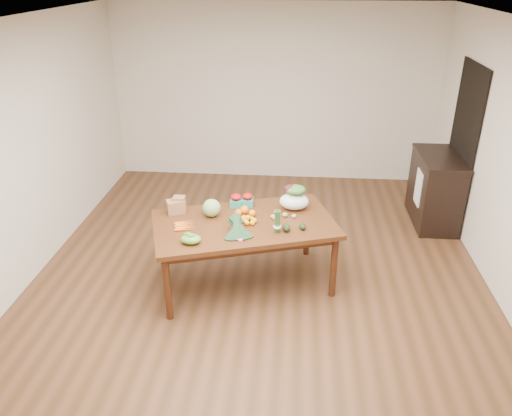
# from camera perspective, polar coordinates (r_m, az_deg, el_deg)

# --- Properties ---
(floor) EXTENTS (6.00, 6.00, 0.00)m
(floor) POSITION_cam_1_polar(r_m,az_deg,el_deg) (5.64, 0.35, -7.84)
(floor) COLOR brown
(floor) RESTS_ON ground
(ceiling) EXTENTS (5.00, 6.00, 0.02)m
(ceiling) POSITION_cam_1_polar(r_m,az_deg,el_deg) (4.71, 0.45, 20.60)
(ceiling) COLOR white
(ceiling) RESTS_ON room_walls
(room_walls) EXTENTS (5.02, 6.02, 2.70)m
(room_walls) POSITION_cam_1_polar(r_m,az_deg,el_deg) (5.02, 0.40, 5.07)
(room_walls) COLOR beige
(room_walls) RESTS_ON floor
(dining_table) EXTENTS (2.08, 1.55, 0.75)m
(dining_table) POSITION_cam_1_polar(r_m,az_deg,el_deg) (5.35, -1.32, -5.18)
(dining_table) COLOR #4F2512
(dining_table) RESTS_ON floor
(doorway_dark) EXTENTS (0.02, 1.00, 2.10)m
(doorway_dark) POSITION_cam_1_polar(r_m,az_deg,el_deg) (6.95, 22.48, 6.46)
(doorway_dark) COLOR black
(doorway_dark) RESTS_ON floor
(cabinet) EXTENTS (0.52, 1.02, 0.94)m
(cabinet) POSITION_cam_1_polar(r_m,az_deg,el_deg) (7.02, 19.79, 2.00)
(cabinet) COLOR black
(cabinet) RESTS_ON floor
(dish_towel) EXTENTS (0.02, 0.28, 0.45)m
(dish_towel) POSITION_cam_1_polar(r_m,az_deg,el_deg) (6.80, 18.05, 2.22)
(dish_towel) COLOR white
(dish_towel) RESTS_ON cabinet
(paper_bag) EXTENTS (0.30, 0.27, 0.18)m
(paper_bag) POSITION_cam_1_polar(r_m,az_deg,el_deg) (5.39, -9.16, 0.31)
(paper_bag) COLOR brown
(paper_bag) RESTS_ON dining_table
(cabbage) EXTENTS (0.19, 0.19, 0.19)m
(cabbage) POSITION_cam_1_polar(r_m,az_deg,el_deg) (5.26, -5.10, 0.01)
(cabbage) COLOR #98B267
(cabbage) RESTS_ON dining_table
(strawberry_basket_a) EXTENTS (0.16, 0.16, 0.11)m
(strawberry_basket_a) POSITION_cam_1_polar(r_m,az_deg,el_deg) (5.48, -2.29, 0.75)
(strawberry_basket_a) COLOR red
(strawberry_basket_a) RESTS_ON dining_table
(strawberry_basket_b) EXTENTS (0.16, 0.16, 0.11)m
(strawberry_basket_b) POSITION_cam_1_polar(r_m,az_deg,el_deg) (5.50, -0.96, 0.84)
(strawberry_basket_b) COLOR #B8140C
(strawberry_basket_b) RESTS_ON dining_table
(orange_a) EXTENTS (0.08, 0.08, 0.08)m
(orange_a) POSITION_cam_1_polar(r_m,az_deg,el_deg) (5.27, -2.00, -0.55)
(orange_a) COLOR orange
(orange_a) RESTS_ON dining_table
(orange_b) EXTENTS (0.09, 0.09, 0.09)m
(orange_b) POSITION_cam_1_polar(r_m,az_deg,el_deg) (5.32, -1.33, -0.22)
(orange_b) COLOR #E65E0E
(orange_b) RESTS_ON dining_table
(orange_c) EXTENTS (0.07, 0.07, 0.07)m
(orange_c) POSITION_cam_1_polar(r_m,az_deg,el_deg) (5.26, -0.44, -0.60)
(orange_c) COLOR orange
(orange_c) RESTS_ON dining_table
(mandarin_cluster) EXTENTS (0.23, 0.23, 0.09)m
(mandarin_cluster) POSITION_cam_1_polar(r_m,az_deg,el_deg) (5.14, -0.92, -1.24)
(mandarin_cluster) COLOR #FFA10F
(mandarin_cluster) RESTS_ON dining_table
(carrots) EXTENTS (0.28, 0.27, 0.03)m
(carrots) POSITION_cam_1_polar(r_m,az_deg,el_deg) (5.12, -8.06, -2.00)
(carrots) COLOR orange
(carrots) RESTS_ON dining_table
(snap_pea_bag) EXTENTS (0.20, 0.15, 0.09)m
(snap_pea_bag) POSITION_cam_1_polar(r_m,az_deg,el_deg) (4.80, -7.44, -3.54)
(snap_pea_bag) COLOR #65A537
(snap_pea_bag) RESTS_ON dining_table
(kale_bunch) EXTENTS (0.43, 0.48, 0.16)m
(kale_bunch) POSITION_cam_1_polar(r_m,az_deg,el_deg) (4.86, -2.04, -2.41)
(kale_bunch) COLOR #16321E
(kale_bunch) RESTS_ON dining_table
(asparagus_bundle) EXTENTS (0.11, 0.14, 0.26)m
(asparagus_bundle) POSITION_cam_1_polar(r_m,az_deg,el_deg) (4.91, 2.45, -1.51)
(asparagus_bundle) COLOR #427C38
(asparagus_bundle) RESTS_ON dining_table
(potato_a) EXTENTS (0.05, 0.05, 0.04)m
(potato_a) POSITION_cam_1_polar(r_m,az_deg,el_deg) (5.23, 1.95, -0.99)
(potato_a) COLOR #DDB67F
(potato_a) RESTS_ON dining_table
(potato_b) EXTENTS (0.06, 0.05, 0.05)m
(potato_b) POSITION_cam_1_polar(r_m,az_deg,el_deg) (5.19, 2.25, -1.20)
(potato_b) COLOR tan
(potato_b) RESTS_ON dining_table
(potato_c) EXTENTS (0.06, 0.05, 0.05)m
(potato_c) POSITION_cam_1_polar(r_m,az_deg,el_deg) (5.27, 3.34, -0.79)
(potato_c) COLOR tan
(potato_c) RESTS_ON dining_table
(potato_d) EXTENTS (0.05, 0.04, 0.04)m
(potato_d) POSITION_cam_1_polar(r_m,az_deg,el_deg) (5.32, 2.30, -0.49)
(potato_d) COLOR tan
(potato_d) RESTS_ON dining_table
(potato_e) EXTENTS (0.05, 0.04, 0.04)m
(potato_e) POSITION_cam_1_polar(r_m,az_deg,el_deg) (5.25, 4.35, -0.93)
(potato_e) COLOR tan
(potato_e) RESTS_ON dining_table
(avocado_a) EXTENTS (0.10, 0.13, 0.07)m
(avocado_a) POSITION_cam_1_polar(r_m,az_deg,el_deg) (4.99, 3.49, -2.24)
(avocado_a) COLOR black
(avocado_a) RESTS_ON dining_table
(avocado_b) EXTENTS (0.09, 0.11, 0.06)m
(avocado_b) POSITION_cam_1_polar(r_m,az_deg,el_deg) (5.03, 5.33, -2.12)
(avocado_b) COLOR black
(avocado_b) RESTS_ON dining_table
(salad_bag) EXTENTS (0.38, 0.33, 0.25)m
(salad_bag) POSITION_cam_1_polar(r_m,az_deg,el_deg) (5.41, 4.39, 1.10)
(salad_bag) COLOR white
(salad_bag) RESTS_ON dining_table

